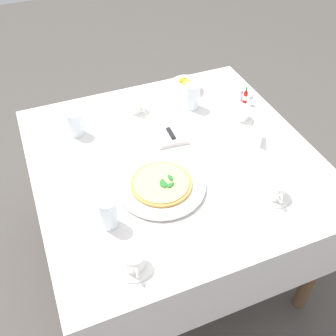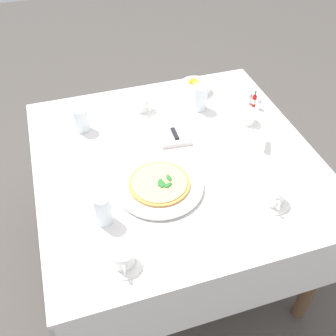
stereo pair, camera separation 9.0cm
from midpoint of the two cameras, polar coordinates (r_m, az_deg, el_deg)
ground_plane at (r=2.19m, az=2.07°, el=-12.87°), size 8.00×8.00×0.00m
dining_table at (r=1.71m, az=2.58°, el=-1.61°), size 1.14×1.14×0.74m
pizza_plate at (r=1.49m, az=0.48°, el=-2.61°), size 0.33×0.33×0.02m
pizza at (r=1.48m, az=0.50°, el=-2.24°), size 0.23×0.23×0.02m
coffee_cup_far_left at (r=1.86m, az=-2.31°, el=9.12°), size 0.13×0.13×0.07m
coffee_cup_near_left at (r=1.49m, az=16.67°, el=-4.00°), size 0.13×0.13×0.07m
coffee_cup_near_right at (r=1.27m, az=-4.48°, el=-12.90°), size 0.13×0.13×0.06m
coffee_cup_back_corner at (r=1.83m, az=12.77°, el=7.11°), size 0.13×0.13×0.06m
water_glass_right_edge at (r=1.77m, az=-10.97°, el=6.72°), size 0.07×0.07×0.11m
water_glass_far_right at (r=1.87m, az=6.00°, el=9.85°), size 0.07×0.07×0.12m
water_glass_center_back at (r=1.37m, az=-7.50°, el=-6.20°), size 0.06×0.06×0.12m
napkin_folded at (r=1.75m, az=2.02°, el=5.53°), size 0.23×0.15×0.02m
dinner_knife at (r=1.74m, az=2.00°, el=5.94°), size 0.20×0.03×0.01m
citrus_bowl at (r=2.01m, az=5.27°, el=11.59°), size 0.15×0.15×0.07m
hot_sauce_bottle at (r=1.94m, az=13.68°, el=9.52°), size 0.02×0.02×0.08m
salt_shaker at (r=1.96m, az=13.00°, el=9.72°), size 0.03×0.03×0.06m
pepper_shaker at (r=1.93m, az=14.28°, el=8.89°), size 0.03×0.03×0.06m
menu_card at (r=1.71m, az=15.32°, el=3.77°), size 0.08×0.05×0.06m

